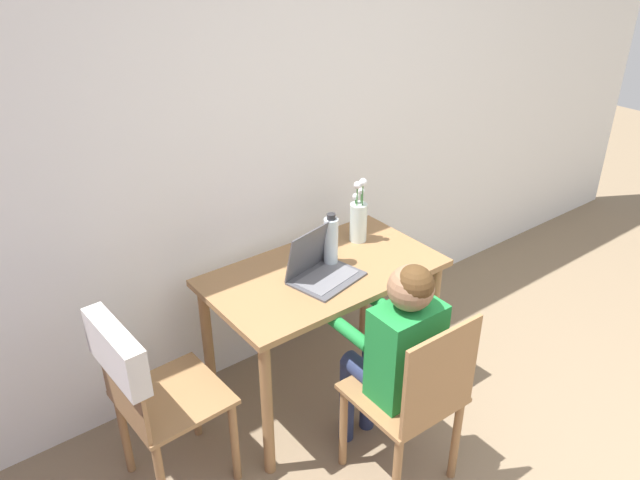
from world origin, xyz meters
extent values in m
cube|color=white|center=(0.00, 2.23, 1.25)|extent=(6.40, 0.05, 2.50)
cube|color=olive|center=(-0.11, 1.73, 0.72)|extent=(1.09, 0.61, 0.03)
cylinder|color=olive|center=(-0.60, 1.48, 0.35)|extent=(0.05, 0.05, 0.71)
cylinder|color=olive|center=(0.39, 1.48, 0.35)|extent=(0.05, 0.05, 0.71)
cylinder|color=olive|center=(-0.60, 1.98, 0.35)|extent=(0.05, 0.05, 0.71)
cylinder|color=olive|center=(0.39, 1.98, 0.35)|extent=(0.05, 0.05, 0.71)
cube|color=olive|center=(-0.15, 1.14, 0.44)|extent=(0.41, 0.41, 0.02)
cube|color=olive|center=(-0.16, 0.95, 0.66)|extent=(0.38, 0.03, 0.41)
cylinder|color=olive|center=(0.02, 1.30, 0.22)|extent=(0.04, 0.04, 0.43)
cylinder|color=olive|center=(-0.32, 1.31, 0.22)|extent=(0.04, 0.04, 0.43)
cylinder|color=olive|center=(0.01, 0.96, 0.22)|extent=(0.04, 0.04, 0.43)
cylinder|color=olive|center=(-0.33, 0.97, 0.22)|extent=(0.04, 0.04, 0.43)
cube|color=olive|center=(-0.91, 1.69, 0.44)|extent=(0.42, 0.42, 0.02)
cube|color=olive|center=(-1.10, 1.68, 0.66)|extent=(0.03, 0.38, 0.41)
cylinder|color=olive|center=(-0.74, 1.53, 0.22)|extent=(0.04, 0.04, 0.43)
cylinder|color=olive|center=(-0.75, 1.87, 0.22)|extent=(0.04, 0.04, 0.43)
cylinder|color=olive|center=(-1.09, 1.85, 0.22)|extent=(0.04, 0.04, 0.43)
cube|color=beige|center=(-1.10, 1.68, 0.78)|extent=(0.10, 0.39, 0.20)
cube|color=#1E8438|center=(-0.15, 1.14, 0.66)|extent=(0.28, 0.19, 0.41)
sphere|color=#936B4C|center=(-0.15, 1.14, 0.96)|extent=(0.18, 0.18, 0.18)
sphere|color=#4C3319|center=(-0.15, 1.12, 0.98)|extent=(0.15, 0.15, 0.15)
cylinder|color=navy|center=(-0.09, 1.28, 0.47)|extent=(0.10, 0.28, 0.09)
cylinder|color=navy|center=(-0.21, 1.28, 0.47)|extent=(0.10, 0.28, 0.09)
cylinder|color=navy|center=(-0.08, 1.42, 0.23)|extent=(0.07, 0.07, 0.45)
cylinder|color=navy|center=(-0.21, 1.42, 0.23)|extent=(0.07, 0.07, 0.45)
cylinder|color=#1E8438|center=(-0.03, 1.35, 0.68)|extent=(0.06, 0.24, 0.06)
cylinder|color=#1E8438|center=(-0.27, 1.35, 0.68)|extent=(0.06, 0.24, 0.06)
cube|color=#4C4C51|center=(-0.14, 1.66, 0.74)|extent=(0.35, 0.29, 0.01)
cube|color=slate|center=(-0.14, 1.66, 0.75)|extent=(0.30, 0.22, 0.00)
cube|color=#4C4C51|center=(-0.16, 1.74, 0.86)|extent=(0.31, 0.12, 0.23)
cube|color=silver|center=(-0.16, 1.75, 0.86)|extent=(0.28, 0.11, 0.20)
cylinder|color=silver|center=(0.21, 1.86, 0.83)|extent=(0.09, 0.09, 0.20)
cylinder|color=#3D7A38|center=(0.23, 1.86, 0.89)|extent=(0.01, 0.01, 0.22)
sphere|color=white|center=(0.23, 1.86, 1.00)|extent=(0.03, 0.03, 0.03)
cylinder|color=#3D7A38|center=(0.20, 1.87, 0.87)|extent=(0.01, 0.01, 0.19)
sphere|color=white|center=(0.20, 1.87, 0.97)|extent=(0.03, 0.03, 0.03)
cylinder|color=#3D7A38|center=(0.19, 1.85, 0.91)|extent=(0.01, 0.01, 0.27)
sphere|color=white|center=(0.19, 1.85, 1.04)|extent=(0.04, 0.04, 0.04)
cylinder|color=#3D7A38|center=(0.22, 1.84, 0.92)|extent=(0.01, 0.01, 0.28)
sphere|color=white|center=(0.22, 1.84, 1.05)|extent=(0.04, 0.04, 0.04)
cylinder|color=silver|center=(-0.04, 1.75, 0.85)|extent=(0.07, 0.07, 0.23)
cylinder|color=#262628|center=(-0.04, 1.75, 0.98)|extent=(0.04, 0.04, 0.03)
camera|label=1|loc=(-1.62, -0.21, 2.22)|focal=35.00mm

